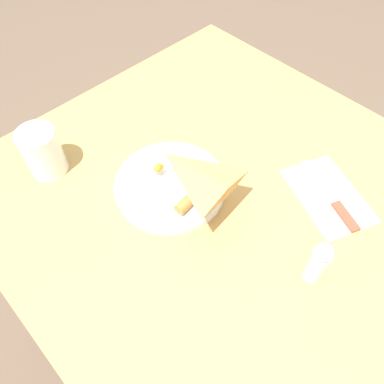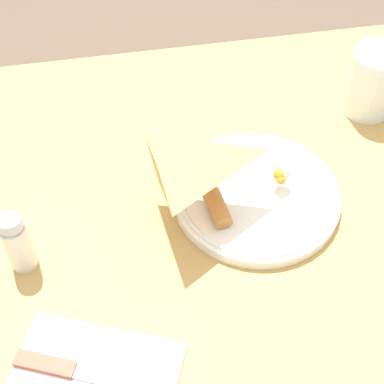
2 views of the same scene
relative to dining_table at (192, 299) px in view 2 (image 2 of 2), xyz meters
The scene contains 6 objects.
dining_table is the anchor object (origin of this frame).
plate_pizza 0.18m from the dining_table, 35.79° to the left, with size 0.23×0.23×0.05m.
milk_glass 0.43m from the dining_table, 35.17° to the left, with size 0.08×0.08×0.11m.
napkin_folded 0.23m from the dining_table, 134.02° to the right, with size 0.22×0.19×0.00m.
butter_knife 0.24m from the dining_table, 136.54° to the right, with size 0.18×0.09×0.01m.
salt_shaker 0.28m from the dining_table, behind, with size 0.03×0.03×0.10m.
Camera 2 is at (-0.08, -0.42, 1.42)m, focal length 55.00 mm.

